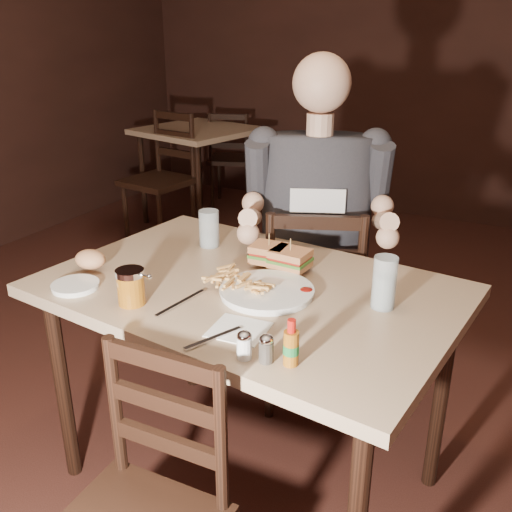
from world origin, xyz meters
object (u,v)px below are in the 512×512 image
at_px(glass_right, 384,283).
at_px(hot_sauce, 291,342).
at_px(diner, 318,190).
at_px(main_table, 249,306).
at_px(bg_table, 198,140).
at_px(side_plate, 75,287).
at_px(bg_chair_far, 232,159).
at_px(bg_chair_near, 158,181).
at_px(chair_far, 312,303).
at_px(dinner_plate, 267,292).
at_px(syrup_dispenser, 131,287).
at_px(glass_left, 209,228).

relative_size(glass_right, hot_sauce, 1.28).
bearing_deg(diner, main_table, -114.40).
bearing_deg(bg_table, side_plate, -64.44).
bearing_deg(diner, bg_chair_far, 103.43).
relative_size(bg_chair_near, glass_right, 6.07).
bearing_deg(bg_table, chair_far, -46.43).
bearing_deg(main_table, side_plate, -149.98).
bearing_deg(bg_table, dinner_plate, -53.16).
height_order(bg_chair_far, hot_sauce, hot_sauce).
bearing_deg(main_table, bg_table, 126.01).
bearing_deg(syrup_dispenser, main_table, 54.69).
bearing_deg(glass_right, side_plate, -160.38).
height_order(bg_chair_far, glass_right, glass_right).
height_order(main_table, syrup_dispenser, syrup_dispenser).
relative_size(bg_chair_far, glass_right, 5.39).
relative_size(diner, dinner_plate, 3.50).
xyz_separation_m(bg_table, bg_chair_far, (0.00, 0.55, -0.26)).
relative_size(glass_left, syrup_dispenser, 1.25).
distance_m(chair_far, diner, 0.51).
bearing_deg(syrup_dispenser, bg_chair_far, 121.51).
xyz_separation_m(dinner_plate, glass_left, (-0.37, 0.27, 0.06)).
bearing_deg(bg_chair_near, glass_left, -40.02).
distance_m(bg_chair_near, diner, 2.25).
bearing_deg(diner, glass_right, -72.61).
bearing_deg(chair_far, glass_right, 106.10).
distance_m(main_table, hot_sauce, 0.48).
distance_m(bg_chair_far, diner, 3.04).
relative_size(main_table, diner, 1.39).
bearing_deg(chair_far, bg_chair_near, -58.78).
bearing_deg(glass_left, bg_table, 123.89).
distance_m(diner, syrup_dispenser, 0.84).
xyz_separation_m(diner, hot_sauce, (0.28, -0.87, -0.12)).
xyz_separation_m(bg_chair_near, dinner_plate, (1.82, -1.88, 0.31)).
bearing_deg(bg_chair_far, glass_left, 98.95).
bearing_deg(bg_chair_far, diner, 106.73).
distance_m(main_table, bg_chair_near, 2.54).
bearing_deg(glass_left, hot_sauce, -44.77).
xyz_separation_m(main_table, diner, (0.02, 0.52, 0.26)).
height_order(diner, glass_left, diner).
distance_m(dinner_plate, hot_sauce, 0.39).
xyz_separation_m(bg_chair_near, diner, (1.75, -1.32, 0.48)).
relative_size(chair_far, hot_sauce, 7.43).
distance_m(bg_table, syrup_dispenser, 3.05).
height_order(bg_chair_near, glass_left, bg_chair_near).
distance_m(bg_table, glass_right, 3.19).
bearing_deg(main_table, diner, 88.10).
bearing_deg(hot_sauce, dinner_plate, 125.04).
distance_m(bg_chair_near, side_plate, 2.48).
distance_m(glass_left, hot_sauce, 0.83).
bearing_deg(syrup_dispenser, bg_chair_near, 131.85).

